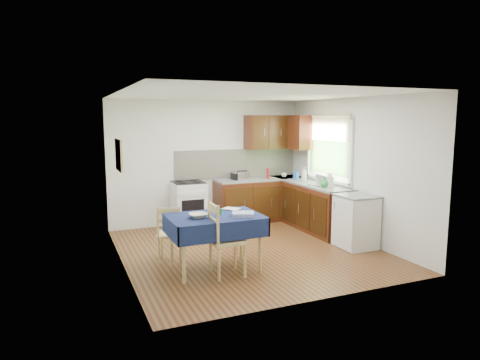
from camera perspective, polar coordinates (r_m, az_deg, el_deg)
name	(u,v)px	position (r m, az deg, el deg)	size (l,w,h in m)	color
floor	(249,250)	(7.09, 1.22, -9.30)	(4.20, 4.20, 0.00)	#4A2013
ceiling	(250,95)	(6.78, 1.29, 11.30)	(4.00, 4.20, 0.02)	white
wall_back	(207,162)	(8.77, -4.36, 2.39)	(4.00, 0.02, 2.50)	silver
wall_front	(324,196)	(5.00, 11.12, -2.12)	(4.00, 0.02, 2.50)	silver
wall_left	(121,181)	(6.29, -15.63, -0.18)	(0.02, 4.20, 2.50)	silver
wall_right	(352,169)	(7.85, 14.71, 1.47)	(0.02, 4.20, 2.50)	silver
base_cabinets	(285,204)	(8.67, 6.05, -3.18)	(1.90, 2.30, 0.86)	black
worktop_back	(260,179)	(8.93, 2.69, 0.12)	(1.90, 0.60, 0.04)	slate
worktop_right	(317,185)	(8.25, 10.22, -0.67)	(0.60, 1.70, 0.04)	slate
worktop_corner	(287,177)	(9.23, 6.33, 0.34)	(0.60, 0.60, 0.04)	slate
splashback	(237,163)	(8.99, -0.39, 2.23)	(2.70, 0.02, 0.60)	beige
upper_cabinets	(281,132)	(9.06, 5.46, 6.37)	(1.20, 0.85, 0.70)	black
stove	(189,205)	(8.46, -6.87, -3.28)	(0.60, 0.61, 0.92)	white
window	(329,144)	(8.36, 11.73, 4.72)	(0.04, 1.48, 1.26)	#375D26
fridge	(356,221)	(7.38, 15.23, -5.35)	(0.58, 0.60, 0.89)	white
corkboard	(119,155)	(6.55, -15.83, 3.21)	(0.04, 0.62, 0.47)	tan
dining_table	(215,223)	(6.04, -3.37, -5.74)	(1.30, 0.88, 0.79)	#0D1037
chair_far	(170,232)	(6.50, -9.33, -6.84)	(0.49, 0.49, 0.86)	tan
chair_near	(224,237)	(5.84, -2.18, -7.61)	(0.46, 0.46, 1.03)	tan
toaster	(242,176)	(8.65, 0.31, 0.59)	(0.25, 0.16, 0.20)	silver
sandwich_press	(239,175)	(8.72, -0.14, 0.61)	(0.28, 0.25, 0.17)	black
sauce_bottle	(268,173)	(8.86, 3.75, 0.90)	(0.05, 0.05, 0.22)	#B60E16
yellow_packet	(245,175)	(8.87, 0.62, 0.69)	(0.11, 0.07, 0.15)	gold
dish_rack	(322,184)	(8.13, 10.82, -0.50)	(0.42, 0.32, 0.20)	gray
kettle	(330,181)	(7.93, 11.87, -0.09)	(0.15, 0.15, 0.26)	white
cup	(284,175)	(9.10, 5.90, 0.65)	(0.11, 0.11, 0.09)	white
soap_bottle_a	(304,174)	(8.63, 8.54, 0.84)	(0.11, 0.11, 0.28)	white
soap_bottle_b	(296,174)	(8.86, 7.50, 0.77)	(0.09, 0.09, 0.20)	blue
soap_bottle_c	(325,182)	(7.89, 11.23, -0.26)	(0.15, 0.15, 0.19)	green
plate_bowl	(198,216)	(5.90, -5.59, -4.75)	(0.25, 0.25, 0.06)	beige
book	(228,210)	(6.32, -1.55, -4.03)	(0.18, 0.24, 0.02)	white
spice_jar	(221,211)	(6.09, -2.55, -4.21)	(0.04, 0.04, 0.08)	green
tea_towel	(243,214)	(5.97, 0.40, -4.59)	(0.30, 0.23, 0.05)	navy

